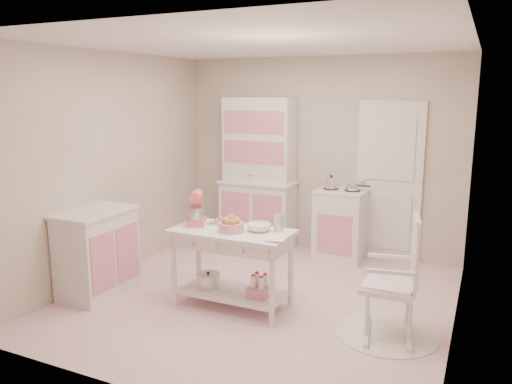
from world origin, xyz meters
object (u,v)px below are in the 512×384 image
(work_table, at_px, (232,268))
(bread_basket, at_px, (231,227))
(hutch, at_px, (258,173))
(stand_mixer, at_px, (196,209))
(rocking_chair, at_px, (390,276))
(base_cabinet, at_px, (97,253))
(stove, at_px, (340,224))

(work_table, height_order, bread_basket, bread_basket)
(hutch, xyz_separation_m, work_table, (0.61, -1.94, -0.64))
(work_table, distance_m, stand_mixer, 0.71)
(rocking_chair, height_order, bread_basket, rocking_chair)
(hutch, height_order, work_table, hutch)
(rocking_chair, relative_size, bread_basket, 4.40)
(base_cabinet, bearing_deg, bread_basket, 10.70)
(hutch, relative_size, work_table, 1.73)
(hutch, bearing_deg, work_table, -72.46)
(hutch, height_order, bread_basket, hutch)
(base_cabinet, distance_m, stand_mixer, 1.20)
(base_cabinet, xyz_separation_m, work_table, (1.45, 0.33, -0.06))
(stove, distance_m, stand_mixer, 2.19)
(hutch, xyz_separation_m, rocking_chair, (2.16, -1.89, -0.49))
(stove, xyz_separation_m, stand_mixer, (-1.01, -1.87, 0.51))
(stove, height_order, rocking_chair, rocking_chair)
(rocking_chair, distance_m, stand_mixer, 2.01)
(stove, height_order, base_cabinet, same)
(stove, height_order, stand_mixer, stand_mixer)
(stand_mixer, bearing_deg, hutch, 72.14)
(base_cabinet, height_order, rocking_chair, rocking_chair)
(stove, relative_size, base_cabinet, 1.00)
(hutch, bearing_deg, rocking_chair, -41.17)
(base_cabinet, distance_m, work_table, 1.49)
(bread_basket, bearing_deg, hutch, 107.65)
(rocking_chair, xyz_separation_m, stand_mixer, (-1.96, -0.04, 0.42))
(stove, bearing_deg, stand_mixer, -118.19)
(stove, distance_m, work_table, 1.98)
(stand_mixer, xyz_separation_m, bread_basket, (0.44, -0.07, -0.12))
(base_cabinet, relative_size, work_table, 0.77)
(hutch, bearing_deg, stove, -2.39)
(base_cabinet, xyz_separation_m, rocking_chair, (3.00, 0.39, 0.09))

